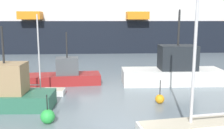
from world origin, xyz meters
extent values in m
plane|color=slate|center=(0.00, 0.00, 0.00)|extent=(600.00, 600.00, 0.00)
cube|color=white|center=(-5.89, 6.39, 0.21)|extent=(4.34, 1.18, 0.41)
cube|color=beige|center=(-5.89, 6.39, 0.43)|extent=(4.17, 1.09, 0.04)
cylinder|color=silver|center=(-5.54, 6.38, 3.23)|extent=(0.10, 0.10, 5.64)
cylinder|color=silver|center=(-6.51, 6.41, 0.76)|extent=(1.94, 0.15, 0.08)
cube|color=white|center=(3.99, -0.95, 0.35)|extent=(6.33, 2.40, 0.69)
cube|color=beige|center=(3.99, -0.95, 0.71)|extent=(6.07, 2.24, 0.04)
cylinder|color=silver|center=(3.50, -1.03, 5.64)|extent=(0.15, 0.15, 9.89)
cylinder|color=silver|center=(4.87, -0.81, 1.04)|extent=(2.76, 0.56, 0.12)
cube|color=maroon|center=(-4.25, 9.64, 0.44)|extent=(6.60, 3.00, 0.89)
cube|color=#4C5156|center=(-3.94, 9.68, 1.62)|extent=(2.13, 1.92, 1.47)
cylinder|color=#262626|center=(-3.94, 9.68, 3.47)|extent=(0.13, 0.13, 2.23)
cube|color=#2D6B51|center=(-7.36, 3.46, 0.50)|extent=(6.69, 2.51, 1.00)
cube|color=#A3845B|center=(-7.02, 3.46, 1.98)|extent=(2.60, 1.85, 1.95)
cylinder|color=#262626|center=(-7.02, 3.46, 4.11)|extent=(0.13, 0.13, 2.32)
cube|color=white|center=(5.37, 9.47, 0.65)|extent=(8.84, 2.91, 1.30)
cube|color=#1E2328|center=(5.81, 9.47, 2.36)|extent=(3.18, 2.19, 2.13)
cylinder|color=#262626|center=(5.81, 9.47, 4.97)|extent=(0.18, 0.18, 3.09)
sphere|color=orange|center=(3.10, 4.01, 0.31)|extent=(0.63, 0.63, 0.63)
cylinder|color=black|center=(3.10, 4.01, 1.13)|extent=(0.06, 0.06, 1.00)
sphere|color=green|center=(-3.84, 0.83, 0.40)|extent=(0.80, 0.80, 0.80)
cylinder|color=black|center=(-3.84, 0.83, 1.22)|extent=(0.06, 0.06, 0.85)
cube|color=black|center=(13.13, 36.87, 2.68)|extent=(97.90, 16.50, 5.36)
cube|color=white|center=(13.13, 36.87, 6.24)|extent=(90.05, 14.63, 1.76)
cube|color=white|center=(13.13, 36.87, 8.00)|extent=(84.65, 13.75, 1.76)
cube|color=orange|center=(-12.26, 29.03, 6.24)|extent=(3.59, 2.83, 1.23)
cube|color=orange|center=(4.80, 29.53, 6.24)|extent=(3.59, 2.83, 1.23)
camera|label=1|loc=(-0.75, -12.74, 5.71)|focal=41.22mm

